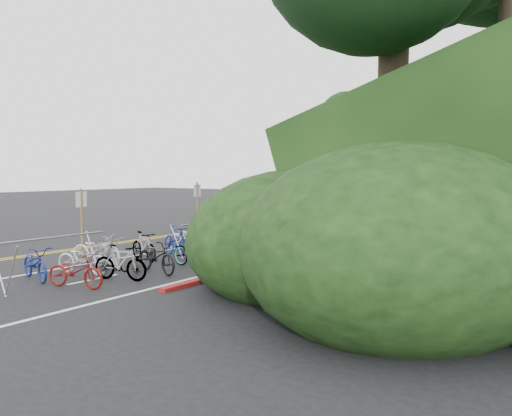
% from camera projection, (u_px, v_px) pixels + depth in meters
% --- Properties ---
extents(ground, '(120.00, 120.00, 0.00)m').
position_uv_depth(ground, '(85.00, 258.00, 16.87)').
color(ground, black).
rests_on(ground, ground).
extents(road_markings, '(7.47, 80.00, 0.01)m').
position_uv_depth(road_markings, '(267.00, 231.00, 24.75)').
color(road_markings, gold).
rests_on(road_markings, ground).
extents(red_curb, '(0.25, 28.00, 0.10)m').
position_uv_depth(red_curb, '(379.00, 233.00, 23.39)').
color(red_curb, maroon).
rests_on(red_curb, ground).
extents(bike_rack_front, '(1.19, 2.85, 1.28)m').
position_uv_depth(bike_rack_front, '(56.00, 251.00, 12.52)').
color(bike_rack_front, '#9C9C9D').
rests_on(bike_rack_front, ground).
extents(bike_racks_rest, '(1.14, 23.00, 1.17)m').
position_uv_depth(bike_racks_rest, '(336.00, 212.00, 25.70)').
color(bike_racks_rest, '#9C9C9D').
rests_on(bike_racks_rest, ground).
extents(signpost_near, '(0.08, 0.40, 2.37)m').
position_uv_depth(signpost_near, '(82.00, 220.00, 16.23)').
color(signpost_near, brown).
rests_on(signpost_near, ground).
extents(signposts_rest, '(0.08, 18.40, 2.50)m').
position_uv_depth(signposts_rest, '(305.00, 199.00, 27.85)').
color(signposts_rest, brown).
rests_on(signposts_rest, ground).
extents(bike_front, '(1.06, 1.88, 0.93)m').
position_uv_depth(bike_front, '(97.00, 249.00, 15.70)').
color(bike_front, beige).
rests_on(bike_front, ground).
extents(bike_valet, '(3.36, 10.97, 1.08)m').
position_uv_depth(bike_valet, '(181.00, 245.00, 16.44)').
color(bike_valet, navy).
rests_on(bike_valet, ground).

